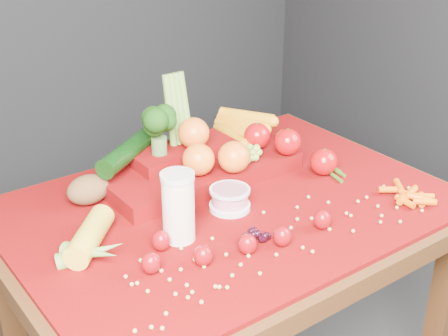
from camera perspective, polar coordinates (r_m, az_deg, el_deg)
table at (r=1.58m, az=0.43°, el=-6.63°), size 1.10×0.80×0.75m
red_cloth at (r=1.53m, az=0.44°, el=-3.43°), size 1.05×0.75×0.01m
milk_glass at (r=1.35m, az=-4.20°, el=-3.34°), size 0.07×0.07×0.16m
yogurt_bowl at (r=1.49m, az=0.53°, el=-2.78°), size 0.10×0.10×0.05m
strawberry_scatter at (r=1.33m, az=0.54°, el=-6.75°), size 0.44×0.18×0.05m
dark_grape_cluster at (r=1.38m, az=3.11°, el=-6.10°), size 0.06×0.05×0.03m
soybean_scatter at (r=1.39m, az=5.40°, el=-6.28°), size 0.84×0.24×0.01m
corn_ear at (r=1.35m, az=-12.11°, el=-7.14°), size 0.25×0.26×0.06m
potato at (r=1.55m, az=-12.31°, el=-1.94°), size 0.11×0.08×0.07m
baby_carrot_pile at (r=1.61m, az=16.91°, el=-2.17°), size 0.18×0.17×0.03m
green_bean_pile at (r=1.71m, az=9.51°, el=-0.02°), size 0.14×0.12×0.01m
produce_mound at (r=1.63m, az=-1.65°, el=1.16°), size 0.59×0.38×0.27m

